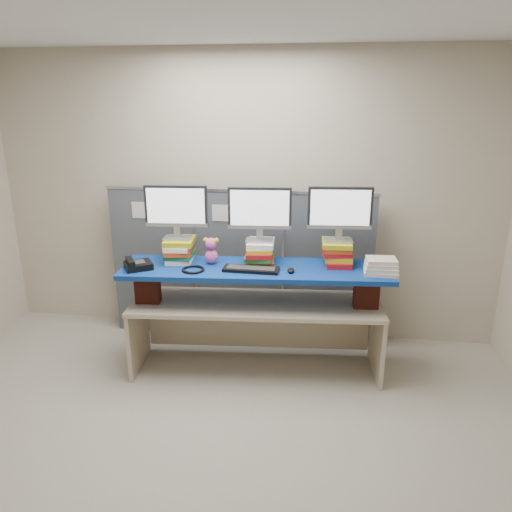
% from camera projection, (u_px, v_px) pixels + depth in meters
% --- Properties ---
extents(room, '(5.00, 4.00, 2.80)m').
position_uv_depth(room, '(184.00, 264.00, 3.02)').
color(room, '#BCB09B').
rests_on(room, ground).
extents(cubicle_partition, '(2.60, 0.06, 1.53)m').
position_uv_depth(cubicle_partition, '(239.00, 266.00, 4.89)').
color(cubicle_partition, '#41464D').
rests_on(cubicle_partition, ground).
extents(desk, '(2.21, 0.83, 0.66)m').
position_uv_depth(desk, '(256.00, 316.00, 4.36)').
color(desk, '#B8A78C').
rests_on(desk, ground).
extents(brick_pier_left, '(0.22, 0.13, 0.28)m').
position_uv_depth(brick_pier_left, '(148.00, 287.00, 4.28)').
color(brick_pier_left, maroon).
rests_on(brick_pier_left, desk).
extents(brick_pier_right, '(0.22, 0.13, 0.28)m').
position_uv_depth(brick_pier_right, '(366.00, 292.00, 4.18)').
color(brick_pier_right, maroon).
rests_on(brick_pier_right, desk).
extents(blue_board, '(2.32, 0.78, 0.04)m').
position_uv_depth(blue_board, '(256.00, 270.00, 4.23)').
color(blue_board, navy).
rests_on(blue_board, brick_pier_left).
extents(book_stack_left, '(0.28, 0.33, 0.20)m').
position_uv_depth(book_stack_left, '(180.00, 250.00, 4.34)').
color(book_stack_left, white).
rests_on(book_stack_left, blue_board).
extents(book_stack_center, '(0.27, 0.33, 0.20)m').
position_uv_depth(book_stack_center, '(260.00, 252.00, 4.30)').
color(book_stack_center, '#D64314').
rests_on(book_stack_center, blue_board).
extents(book_stack_right, '(0.27, 0.32, 0.21)m').
position_uv_depth(book_stack_right, '(337.00, 252.00, 4.26)').
color(book_stack_right, '#B3141C').
rests_on(book_stack_right, blue_board).
extents(monitor_left, '(0.54, 0.17, 0.46)m').
position_uv_depth(monitor_left, '(176.00, 209.00, 4.22)').
color(monitor_left, '#9D9DA2').
rests_on(monitor_left, book_stack_left).
extents(monitor_center, '(0.54, 0.17, 0.46)m').
position_uv_depth(monitor_center, '(260.00, 211.00, 4.19)').
color(monitor_center, '#9D9DA2').
rests_on(monitor_center, book_stack_center).
extents(monitor_right, '(0.54, 0.17, 0.46)m').
position_uv_depth(monitor_right, '(340.00, 211.00, 4.15)').
color(monitor_right, '#9D9DA2').
rests_on(monitor_right, book_stack_right).
extents(keyboard, '(0.47, 0.16, 0.03)m').
position_uv_depth(keyboard, '(251.00, 269.00, 4.13)').
color(keyboard, black).
rests_on(keyboard, blue_board).
extents(mouse, '(0.06, 0.10, 0.03)m').
position_uv_depth(mouse, '(291.00, 270.00, 4.10)').
color(mouse, black).
rests_on(mouse, blue_board).
extents(desk_phone, '(0.29, 0.28, 0.09)m').
position_uv_depth(desk_phone, '(137.00, 265.00, 4.17)').
color(desk_phone, black).
rests_on(desk_phone, blue_board).
extents(headset, '(0.23, 0.23, 0.02)m').
position_uv_depth(headset, '(193.00, 269.00, 4.13)').
color(headset, black).
rests_on(headset, blue_board).
extents(plush_toy, '(0.14, 0.10, 0.23)m').
position_uv_depth(plush_toy, '(211.00, 250.00, 4.27)').
color(plush_toy, '#EC59A7').
rests_on(plush_toy, blue_board).
extents(binder_stack, '(0.27, 0.22, 0.13)m').
position_uv_depth(binder_stack, '(381.00, 266.00, 4.05)').
color(binder_stack, beige).
rests_on(binder_stack, blue_board).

